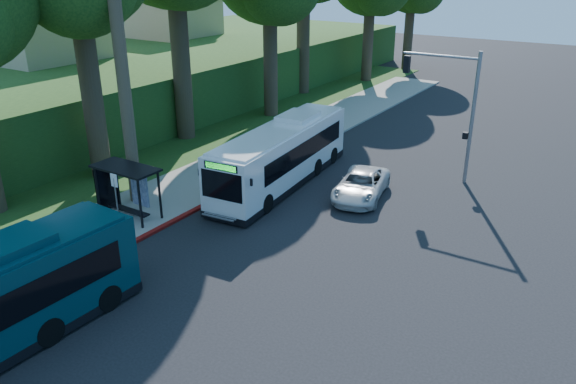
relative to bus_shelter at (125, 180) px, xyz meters
The scene contains 10 objects.
ground 8.00m from the bus_shelter, 21.51° to the left, with size 140.00×140.00×0.00m, color black.
sidewalk 3.35m from the bus_shelter, 90.90° to the left, with size 4.50×70.00×0.12m, color gray.
red_curb 3.07m from the bus_shelter, 26.83° to the right, with size 0.25×30.00×0.13m, color maroon.
grass_verge 9.90m from the bus_shelter, 126.16° to the left, with size 8.00×70.00×0.06m, color #234719.
bus_shelter is the anchor object (origin of this frame).
stop_sign_pole 2.85m from the bus_shelter, 49.08° to the right, with size 0.35×0.06×3.17m.
traffic_signal_pole 17.15m from the bus_shelter, 49.36° to the left, with size 4.10×0.30×7.00m.
hillside_backdrop 26.18m from the bus_shelter, 136.68° to the left, with size 24.00×60.00×8.80m.
white_bus 8.36m from the bus_shelter, 62.99° to the left, with size 3.49×11.63×3.41m.
pickup 11.49m from the bus_shelter, 44.10° to the left, with size 2.19×4.76×1.32m, color silver.
Camera 1 is at (12.04, -19.06, 11.26)m, focal length 35.00 mm.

